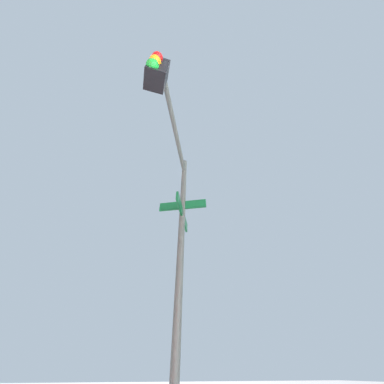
# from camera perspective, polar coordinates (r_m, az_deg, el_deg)

# --- Properties ---
(traffic_signal_near) EXTENTS (1.51, 2.86, 5.38)m
(traffic_signal_near) POSITION_cam_1_polar(r_m,az_deg,el_deg) (3.18, -6.37, 7.32)
(traffic_signal_near) COLOR #474C47
(traffic_signal_near) RESTS_ON ground_plane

